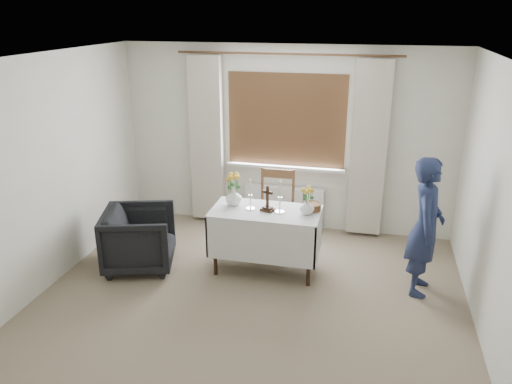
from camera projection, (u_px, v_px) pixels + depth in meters
ground at (239, 325)px, 4.89m from camera, size 5.00×5.00×0.00m
altar_table at (266, 241)px, 5.79m from camera, size 1.24×0.64×0.76m
wooden_chair at (274, 212)px, 6.29m from camera, size 0.47×0.47×1.02m
armchair at (139, 239)px, 5.88m from camera, size 0.99×0.98×0.73m
person at (425, 227)px, 5.25m from camera, size 0.43×0.60×1.52m
radiator at (284, 207)px, 6.99m from camera, size 1.10×0.10×0.60m
wooden_cross at (267, 199)px, 5.59m from camera, size 0.17×0.14×0.30m
candlestick_left at (250, 194)px, 5.64m from camera, size 0.14×0.14×0.36m
candlestick_right at (280, 197)px, 5.54m from camera, size 0.13×0.13×0.38m
flower_vase_left at (234, 197)px, 5.79m from camera, size 0.21×0.21×0.20m
flower_vase_right at (307, 207)px, 5.54m from camera, size 0.18×0.18×0.17m
wicker_basket at (312, 207)px, 5.66m from camera, size 0.23×0.23×0.08m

